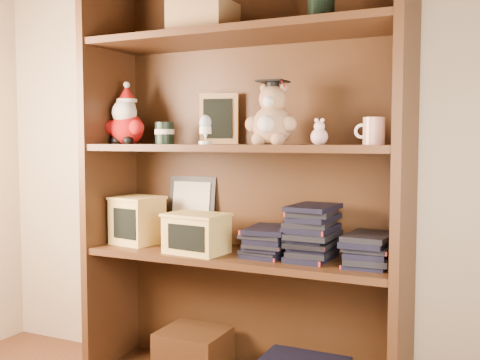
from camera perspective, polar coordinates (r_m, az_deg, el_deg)
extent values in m
cube|color=tan|center=(2.17, 7.04, 11.60)|extent=(3.00, 0.04, 2.50)
cube|color=#442613|center=(2.35, -12.98, -0.06)|extent=(0.03, 0.35, 1.60)
cube|color=#442613|center=(1.87, 16.41, -1.15)|extent=(0.03, 0.35, 1.60)
cube|color=#402411|center=(2.19, 1.84, -0.25)|extent=(1.20, 0.02, 1.60)
cube|color=#442613|center=(2.07, 0.00, 14.42)|extent=(1.14, 0.33, 0.02)
cube|color=#402411|center=(2.29, -4.75, -17.11)|extent=(0.25, 0.22, 0.18)
cube|color=#9E7547|center=(2.15, -3.75, 15.99)|extent=(0.22, 0.18, 0.12)
cylinder|color=black|center=(1.98, 8.23, 16.88)|extent=(0.09, 0.09, 0.11)
cube|color=#442613|center=(2.08, 0.00, -7.78)|extent=(1.14, 0.33, 0.02)
cube|color=#442613|center=(2.04, 0.00, 3.30)|extent=(1.14, 0.33, 0.02)
sphere|color=#A50F0F|center=(2.30, -11.39, 5.11)|extent=(0.13, 0.13, 0.13)
sphere|color=#A50F0F|center=(2.32, -12.91, 5.21)|extent=(0.06, 0.06, 0.06)
sphere|color=#A50F0F|center=(2.24, -10.49, 5.29)|extent=(0.06, 0.06, 0.06)
sphere|color=black|center=(2.29, -12.41, 3.92)|extent=(0.04, 0.04, 0.04)
sphere|color=black|center=(2.25, -11.31, 3.94)|extent=(0.04, 0.04, 0.04)
sphere|color=white|center=(2.29, -11.66, 6.75)|extent=(0.10, 0.10, 0.10)
sphere|color=#D8B293|center=(2.30, -11.42, 7.28)|extent=(0.07, 0.07, 0.07)
cone|color=#A50F0F|center=(2.30, -11.44, 8.63)|extent=(0.08, 0.08, 0.07)
sphere|color=white|center=(2.31, -11.45, 9.44)|extent=(0.03, 0.03, 0.03)
cylinder|color=white|center=(2.30, -11.43, 7.90)|extent=(0.08, 0.08, 0.01)
cylinder|color=black|center=(2.20, -7.66, 4.74)|extent=(0.07, 0.07, 0.08)
cylinder|color=beige|center=(2.20, -7.67, 4.87)|extent=(0.08, 0.08, 0.02)
cube|color=#9E7547|center=(2.21, -2.14, 6.24)|extent=(0.15, 0.06, 0.20)
cube|color=black|center=(2.20, -2.28, 6.25)|extent=(0.11, 0.03, 0.15)
cube|color=#9E7547|center=(2.24, -1.74, 4.10)|extent=(0.08, 0.08, 0.01)
cylinder|color=white|center=(2.02, -3.53, 3.81)|extent=(0.05, 0.05, 0.01)
cone|color=white|center=(2.02, -3.54, 4.43)|extent=(0.02, 0.02, 0.03)
cylinder|color=white|center=(2.02, -3.54, 5.05)|extent=(0.04, 0.04, 0.02)
ellipsoid|color=silver|center=(2.02, -3.54, 5.84)|extent=(0.04, 0.04, 0.05)
sphere|color=tan|center=(1.99, 3.34, 5.54)|extent=(0.14, 0.14, 0.14)
sphere|color=white|center=(1.93, 2.65, 5.68)|extent=(0.06, 0.06, 0.06)
sphere|color=tan|center=(2.00, 1.34, 5.69)|extent=(0.06, 0.06, 0.06)
sphere|color=tan|center=(1.94, 4.94, 5.72)|extent=(0.06, 0.06, 0.06)
sphere|color=tan|center=(1.96, 1.92, 4.17)|extent=(0.05, 0.05, 0.05)
sphere|color=tan|center=(1.94, 3.86, 4.16)|extent=(0.05, 0.05, 0.05)
sphere|color=tan|center=(1.99, 3.35, 8.19)|extent=(0.10, 0.10, 0.10)
sphere|color=white|center=(1.95, 2.90, 7.97)|extent=(0.04, 0.04, 0.04)
sphere|color=tan|center=(2.02, 2.51, 9.30)|extent=(0.03, 0.03, 0.03)
sphere|color=tan|center=(1.99, 4.43, 9.36)|extent=(0.03, 0.03, 0.03)
cylinder|color=black|center=(2.00, 3.36, 9.65)|extent=(0.04, 0.04, 0.02)
cube|color=black|center=(2.00, 3.36, 9.97)|extent=(0.10, 0.10, 0.01)
cylinder|color=#A50F0F|center=(1.96, 4.39, 9.75)|extent=(0.00, 0.05, 0.03)
sphere|color=beige|center=(1.93, 8.06, 4.37)|extent=(0.06, 0.06, 0.06)
sphere|color=beige|center=(1.93, 8.07, 5.41)|extent=(0.04, 0.04, 0.04)
sphere|color=beige|center=(1.93, 7.77, 6.04)|extent=(0.01, 0.01, 0.01)
sphere|color=beige|center=(1.93, 8.37, 6.04)|extent=(0.01, 0.01, 0.01)
cylinder|color=silver|center=(1.88, 13.45, 4.86)|extent=(0.07, 0.07, 0.09)
torus|color=white|center=(1.89, 12.26, 4.87)|extent=(0.05, 0.01, 0.05)
cube|color=black|center=(2.31, -4.91, -2.94)|extent=(0.21, 0.05, 0.27)
cube|color=beige|center=(2.30, -5.05, -2.97)|extent=(0.17, 0.04, 0.22)
cube|color=#DEB85B|center=(2.29, -10.38, -4.12)|extent=(0.19, 0.19, 0.18)
cube|color=black|center=(2.23, -11.64, -4.38)|extent=(0.12, 0.02, 0.12)
cube|color=#DEB85B|center=(2.28, -10.41, -1.81)|extent=(0.20, 0.20, 0.01)
cube|color=#DEB85B|center=(2.08, -4.43, -5.53)|extent=(0.23, 0.17, 0.14)
cube|color=black|center=(2.01, -5.52, -5.85)|extent=(0.16, 0.02, 0.09)
cube|color=#DEB85B|center=(2.07, -4.45, -3.55)|extent=(0.24, 0.18, 0.01)
cube|color=black|center=(2.03, 2.93, -7.48)|extent=(0.14, 0.20, 0.02)
cube|color=black|center=(2.03, 2.93, -7.04)|extent=(0.14, 0.20, 0.02)
cube|color=black|center=(2.03, 2.93, -6.60)|extent=(0.14, 0.20, 0.02)
cube|color=black|center=(2.02, 2.93, -6.15)|extent=(0.14, 0.20, 0.02)
cube|color=black|center=(2.02, 2.93, -5.70)|extent=(0.14, 0.20, 0.02)
cube|color=black|center=(2.02, 2.93, -5.26)|extent=(0.14, 0.20, 0.02)
cube|color=black|center=(2.02, 2.94, -4.81)|extent=(0.14, 0.20, 0.02)
cube|color=black|center=(1.98, 7.33, -7.84)|extent=(0.14, 0.20, 0.02)
cube|color=black|center=(1.98, 7.34, -7.38)|extent=(0.14, 0.20, 0.02)
cube|color=black|center=(1.97, 7.34, -6.93)|extent=(0.14, 0.20, 0.02)
cube|color=black|center=(1.97, 7.35, -6.47)|extent=(0.14, 0.20, 0.02)
cube|color=black|center=(1.97, 7.35, -6.01)|extent=(0.14, 0.20, 0.02)
cube|color=black|center=(1.96, 7.36, -5.55)|extent=(0.14, 0.20, 0.02)
cube|color=black|center=(1.96, 7.36, -5.09)|extent=(0.14, 0.20, 0.02)
cube|color=black|center=(1.96, 7.36, -4.63)|extent=(0.14, 0.20, 0.02)
cube|color=black|center=(1.96, 7.37, -4.16)|extent=(0.14, 0.20, 0.02)
cube|color=black|center=(1.95, 7.37, -3.70)|extent=(0.14, 0.20, 0.02)
cube|color=black|center=(1.95, 7.38, -3.23)|extent=(0.14, 0.20, 0.02)
cube|color=black|center=(1.93, 12.92, -8.22)|extent=(0.14, 0.20, 0.02)
cube|color=black|center=(1.93, 12.93, -7.75)|extent=(0.14, 0.20, 0.02)
cube|color=black|center=(1.92, 12.93, -7.28)|extent=(0.14, 0.20, 0.02)
cube|color=black|center=(1.92, 12.94, -6.82)|extent=(0.14, 0.20, 0.02)
cube|color=black|center=(1.92, 12.95, -6.35)|extent=(0.14, 0.20, 0.02)
cube|color=black|center=(1.91, 12.96, -5.87)|extent=(0.14, 0.20, 0.02)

